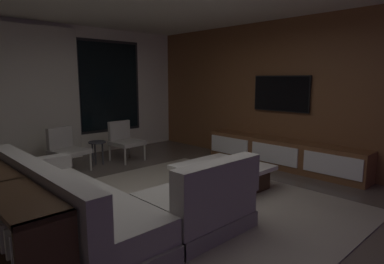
{
  "coord_description": "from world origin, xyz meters",
  "views": [
    {
      "loc": [
        -2.47,
        -3.04,
        1.62
      ],
      "look_at": [
        1.29,
        0.9,
        0.74
      ],
      "focal_mm": 30.69,
      "sensor_mm": 36.0,
      "label": 1
    }
  ],
  "objects": [
    {
      "name": "accent_chair_near_window",
      "position": [
        1.0,
        2.57,
        0.43
      ],
      "size": [
        0.59,
        0.61,
        0.78
      ],
      "color": "#B2ADA0",
      "rests_on": "floor"
    },
    {
      "name": "console_table_behind_couch",
      "position": [
        -1.78,
        0.09,
        0.41
      ],
      "size": [
        0.4,
        2.1,
        0.74
      ],
      "color": "#372415",
      "rests_on": "floor"
    },
    {
      "name": "media_console",
      "position": [
        2.77,
        0.05,
        0.25
      ],
      "size": [
        0.46,
        3.1,
        0.52
      ],
      "color": "brown",
      "rests_on": "floor"
    },
    {
      "name": "media_wall",
      "position": [
        3.06,
        0.0,
        1.35
      ],
      "size": [
        0.12,
        7.8,
        2.7
      ],
      "color": "brown",
      "rests_on": "floor"
    },
    {
      "name": "side_stool",
      "position": [
        0.4,
        2.56,
        0.37
      ],
      "size": [
        0.32,
        0.32,
        0.46
      ],
      "color": "#333338",
      "rests_on": "floor"
    },
    {
      "name": "floor",
      "position": [
        0.0,
        0.0,
        0.0
      ],
      "size": [
        9.2,
        9.2,
        0.0
      ],
      "primitive_type": "plane",
      "color": "#564C44"
    },
    {
      "name": "coffee_table",
      "position": [
        1.09,
        0.05,
        0.19
      ],
      "size": [
        1.16,
        1.16,
        0.36
      ],
      "color": "#372415",
      "rests_on": "floor"
    },
    {
      "name": "sectional_couch",
      "position": [
        -0.87,
        -0.04,
        0.29
      ],
      "size": [
        1.98,
        2.5,
        0.82
      ],
      "color": "gray",
      "rests_on": "floor"
    },
    {
      "name": "book_stack_on_coffee_table",
      "position": [
        1.14,
        0.01,
        0.39
      ],
      "size": [
        0.3,
        0.21,
        0.06
      ],
      "color": "#C46E6A",
      "rests_on": "coffee_table"
    },
    {
      "name": "mounted_tv",
      "position": [
        2.95,
        0.25,
        1.35
      ],
      "size": [
        0.05,
        1.15,
        0.66
      ],
      "color": "black"
    },
    {
      "name": "back_wall_with_window",
      "position": [
        -0.06,
        3.62,
        1.34
      ],
      "size": [
        6.6,
        0.3,
        2.7
      ],
      "color": "silver",
      "rests_on": "floor"
    },
    {
      "name": "accent_chair_by_curtain",
      "position": [
        -0.19,
        2.57,
        0.43
      ],
      "size": [
        0.67,
        0.68,
        0.78
      ],
      "color": "#B2ADA0",
      "rests_on": "floor"
    },
    {
      "name": "area_rug",
      "position": [
        0.35,
        -0.1,
        0.01
      ],
      "size": [
        3.2,
        3.8,
        0.01
      ],
      "primitive_type": "cube",
      "color": "gray",
      "rests_on": "floor"
    }
  ]
}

